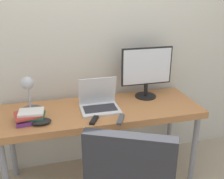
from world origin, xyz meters
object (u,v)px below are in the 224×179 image
monitor (147,70)px  book_stack (30,116)px  laptop (99,103)px  desk_lamp (29,91)px  game_controller (41,122)px

monitor → book_stack: (-1.07, -0.25, -0.23)m
laptop → desk_lamp: (-0.57, 0.03, 0.15)m
laptop → desk_lamp: size_ratio=0.97×
monitor → laptop: bearing=-162.4°
laptop → monitor: 0.56m
desk_lamp → game_controller: 0.28m
laptop → game_controller: size_ratio=2.08×
monitor → desk_lamp: monitor is taller
laptop → book_stack: bearing=-171.2°
desk_lamp → game_controller: size_ratio=2.14×
book_stack → game_controller: size_ratio=1.55×
monitor → desk_lamp: bearing=-173.2°
laptop → monitor: monitor is taller
game_controller → desk_lamp: bearing=112.5°
monitor → game_controller: (-0.99, -0.32, -0.25)m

